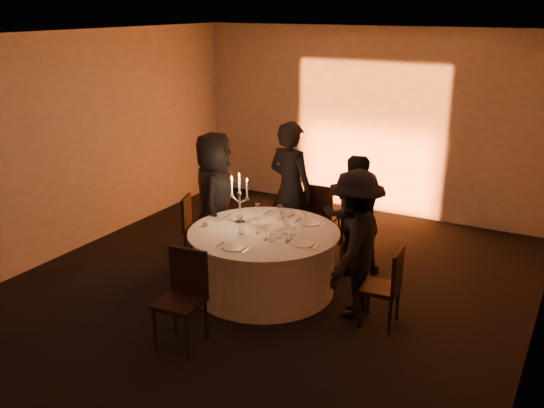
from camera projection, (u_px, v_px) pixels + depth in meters
The scene contains 36 objects.
floor at pixel (264, 290), 7.39m from camera, with size 7.00×7.00×0.00m, color black.
ceiling at pixel (263, 36), 6.44m from camera, with size 7.00×7.00×0.00m, color silver.
wall_back at pixel (369, 122), 9.83m from camera, with size 7.00×7.00×0.00m, color #B3ADA6.
wall_front at pixel (4, 294), 4.00m from camera, with size 7.00×7.00×0.00m, color #B3ADA6.
wall_left at pixel (73, 144), 8.28m from camera, with size 7.00×7.00×0.00m, color #B3ADA6.
uplighter_fixture at pixel (359, 211), 10.04m from camera, with size 0.25×0.12×0.10m, color black.
banquet_table at pixel (264, 261), 7.27m from camera, with size 1.80×1.80×0.77m.
chair_left at pixel (194, 224), 8.23m from camera, with size 0.49×0.48×0.86m.
chair_back_left at pixel (321, 212), 8.47m from camera, with size 0.44×0.44×0.97m.
chair_back_right at pixel (356, 224), 8.04m from camera, with size 0.55×0.55×0.96m.
chair_right at pixel (387, 284), 6.44m from camera, with size 0.42×0.41×0.88m.
chair_front at pixel (183, 292), 6.11m from camera, with size 0.47×0.47×0.99m.
guest_left at pixel (215, 199), 7.96m from camera, with size 0.87×0.56×1.78m, color black.
guest_back_left at pixel (291, 190), 8.15m from camera, with size 0.68×0.45×1.88m, color black.
guest_back_right at pixel (353, 215), 7.68m from camera, with size 0.76×0.59×1.55m, color black.
guest_right at pixel (355, 245), 6.57m from camera, with size 1.08×0.62×1.67m, color black.
plate_left at pixel (240, 217), 7.56m from camera, with size 0.36×0.28×0.08m.
plate_back_left at pixel (279, 213), 7.70m from camera, with size 0.36×0.27×0.08m.
plate_back_right at pixel (311, 223), 7.40m from camera, with size 0.35×0.25×0.01m.
plate_right at pixel (303, 243), 6.76m from camera, with size 0.36×0.26×0.01m.
plate_front at pixel (234, 247), 6.67m from camera, with size 0.36×0.27×0.01m.
coffee_cup at pixel (206, 224), 7.30m from camera, with size 0.11×0.11×0.07m.
candelabra at pixel (240, 206), 7.34m from camera, with size 0.27×0.13×0.64m.
wine_glass_a at pixel (283, 218), 7.16m from camera, with size 0.07×0.07×0.19m.
wine_glass_b at pixel (280, 209), 7.48m from camera, with size 0.07×0.07×0.19m.
wine_glass_c at pixel (258, 222), 7.04m from camera, with size 0.07×0.07×0.19m.
wine_glass_d at pixel (266, 229), 6.84m from camera, with size 0.07×0.07×0.19m.
wine_glass_e at pixel (285, 223), 7.02m from camera, with size 0.07×0.07×0.19m.
wine_glass_f at pixel (257, 208), 7.54m from camera, with size 0.07×0.07×0.19m.
wine_glass_g at pixel (287, 229), 6.82m from camera, with size 0.07×0.07×0.19m.
wine_glass_h at pixel (240, 220), 7.11m from camera, with size 0.07×0.07×0.19m.
wine_glass_i at pixel (305, 216), 7.24m from camera, with size 0.07×0.07×0.19m.
tumbler_a at pixel (242, 230), 7.05m from camera, with size 0.07×0.07×0.09m, color white.
tumbler_b at pixel (293, 231), 7.01m from camera, with size 0.07×0.07×0.09m, color white.
tumbler_c at pixel (273, 238), 6.82m from camera, with size 0.07×0.07×0.09m, color white.
tumbler_d at pixel (279, 234), 6.92m from camera, with size 0.07×0.07×0.09m, color white.
Camera 1 is at (3.29, -5.81, 3.33)m, focal length 40.00 mm.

